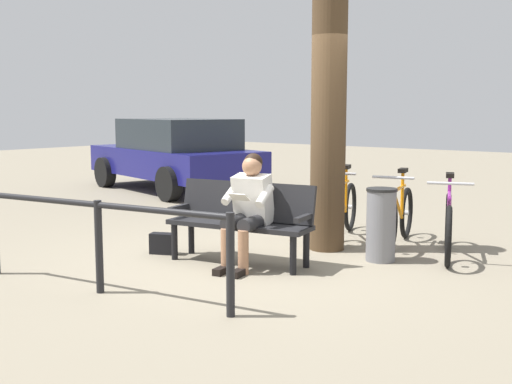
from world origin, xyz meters
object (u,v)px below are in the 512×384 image
(handbag, at_px, (163,244))
(litter_bin, at_px, (381,225))
(tree_trunk, at_px, (329,110))
(parked_car, at_px, (175,153))
(bicycle_purple, at_px, (399,217))
(person_reading, at_px, (248,205))
(bicycle_orange, at_px, (343,210))
(bicycle_black, at_px, (448,225))
(bench, at_px, (242,216))

(handbag, xyz_separation_m, litter_bin, (-2.12, -1.26, 0.28))
(tree_trunk, distance_m, parked_car, 6.13)
(handbag, xyz_separation_m, bicycle_purple, (-1.92, -2.11, 0.24))
(person_reading, distance_m, parked_car, 6.58)
(bicycle_orange, bearing_deg, handbag, -47.52)
(person_reading, relative_size, litter_bin, 1.49)
(person_reading, height_order, parked_car, parked_car)
(parked_car, bearing_deg, tree_trunk, 166.78)
(tree_trunk, height_order, bicycle_black, tree_trunk)
(bench, relative_size, litter_bin, 2.06)
(bench, relative_size, bicycle_purple, 1.02)
(bicycle_black, height_order, bicycle_purple, same)
(person_reading, distance_m, litter_bin, 1.50)
(bicycle_purple, distance_m, parked_car, 6.34)
(litter_bin, bearing_deg, handbag, 30.73)
(bench, relative_size, bicycle_orange, 1.04)
(tree_trunk, bearing_deg, bicycle_black, -157.29)
(bench, bearing_deg, tree_trunk, -120.16)
(litter_bin, bearing_deg, person_reading, 48.99)
(bench, xyz_separation_m, person_reading, (-0.19, 0.13, 0.16))
(parked_car, bearing_deg, bench, 156.16)
(bicycle_purple, height_order, bicycle_orange, same)
(bicycle_purple, bearing_deg, bench, -42.65)
(bicycle_black, bearing_deg, person_reading, -61.55)
(parked_car, bearing_deg, handbag, 148.21)
(handbag, bearing_deg, tree_trunk, -133.88)
(bench, height_order, bicycle_orange, bicycle_orange)
(bench, distance_m, bicycle_orange, 1.84)
(handbag, bearing_deg, litter_bin, -149.27)
(handbag, height_order, bicycle_purple, bicycle_purple)
(handbag, relative_size, parked_car, 0.07)
(bench, distance_m, bicycle_black, 2.34)
(person_reading, height_order, bicycle_purple, person_reading)
(bicycle_black, bearing_deg, litter_bin, -58.71)
(handbag, relative_size, bicycle_orange, 0.19)
(bicycle_purple, relative_size, parked_car, 0.36)
(person_reading, relative_size, parked_car, 0.27)
(person_reading, bearing_deg, bicycle_black, -140.78)
(bench, bearing_deg, bicycle_orange, -106.69)
(tree_trunk, relative_size, bicycle_orange, 2.06)
(bench, bearing_deg, litter_bin, -151.04)
(tree_trunk, height_order, parked_car, tree_trunk)
(bench, bearing_deg, bicycle_purple, -128.95)
(bicycle_black, bearing_deg, bicycle_orange, -118.87)
(parked_car, bearing_deg, bicycle_purple, 174.96)
(bench, height_order, bicycle_purple, bicycle_purple)
(bench, distance_m, litter_bin, 1.53)
(handbag, distance_m, tree_trunk, 2.47)
(bicycle_black, distance_m, parked_car, 7.06)
(person_reading, relative_size, bicycle_orange, 0.75)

